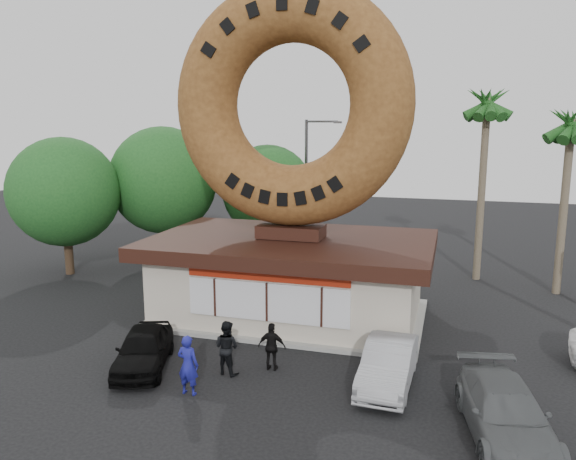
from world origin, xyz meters
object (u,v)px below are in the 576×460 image
(person_center, at_px, (227,347))
(car_black, at_px, (143,349))
(person_left, at_px, (188,365))
(street_lamp, at_px, (309,182))
(person_right, at_px, (272,347))
(car_silver, at_px, (388,364))
(donut_shop, at_px, (291,274))
(giant_donut, at_px, (291,105))
(car_grey, at_px, (506,413))

(person_center, relative_size, car_black, 0.46)
(person_left, distance_m, person_center, 1.68)
(street_lamp, height_order, person_left, street_lamp)
(person_right, bearing_deg, car_black, 12.42)
(car_black, bearing_deg, car_silver, -11.15)
(donut_shop, relative_size, giant_donut, 1.20)
(donut_shop, distance_m, person_center, 5.85)
(person_left, relative_size, car_silver, 0.45)
(car_black, bearing_deg, donut_shop, 43.74)
(person_right, distance_m, car_silver, 3.69)
(person_right, xyz_separation_m, car_grey, (6.85, -2.09, -0.11))
(person_center, bearing_deg, donut_shop, -80.56)
(donut_shop, height_order, giant_donut, giant_donut)
(street_lamp, bearing_deg, person_center, -84.86)
(person_left, bearing_deg, car_black, -25.62)
(giant_donut, bearing_deg, person_right, -80.57)
(person_left, height_order, car_black, person_left)
(donut_shop, bearing_deg, car_silver, -48.26)
(street_lamp, distance_m, person_center, 16.25)
(person_left, relative_size, car_grey, 0.39)
(car_silver, bearing_deg, street_lamp, 114.81)
(car_black, distance_m, car_silver, 7.80)
(street_lamp, xyz_separation_m, car_grey, (9.55, -17.21, -3.81))
(car_black, xyz_separation_m, car_grey, (10.88, -1.06, 0.02))
(person_right, relative_size, car_grey, 0.34)
(donut_shop, relative_size, street_lamp, 1.40)
(person_center, xyz_separation_m, person_right, (1.29, 0.66, -0.09))
(person_left, bearing_deg, person_right, -125.69)
(giant_donut, relative_size, person_center, 5.39)
(person_right, height_order, car_grey, person_right)
(donut_shop, height_order, car_silver, donut_shop)
(person_center, height_order, car_black, person_center)
(giant_donut, bearing_deg, car_black, -117.40)
(donut_shop, distance_m, car_black, 7.00)
(giant_donut, xyz_separation_m, car_silver, (4.54, -5.11, -7.82))
(giant_donut, xyz_separation_m, street_lamp, (-1.86, 10.00, -4.00))
(donut_shop, relative_size, car_grey, 2.42)
(person_right, bearing_deg, car_grey, 161.14)
(person_center, bearing_deg, car_silver, -158.58)
(donut_shop, height_order, person_center, donut_shop)
(street_lamp, distance_m, person_right, 15.80)
(donut_shop, relative_size, person_right, 7.15)
(person_left, relative_size, person_center, 1.04)
(street_lamp, bearing_deg, car_grey, -60.96)
(person_left, xyz_separation_m, car_grey, (8.68, 0.16, -0.23))
(car_black, relative_size, car_silver, 0.94)
(giant_donut, distance_m, person_center, 9.57)
(donut_shop, xyz_separation_m, giant_donut, (0.00, 0.02, 6.72))
(person_center, relative_size, person_right, 1.11)
(giant_donut, height_order, car_grey, giant_donut)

